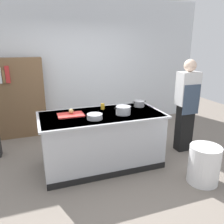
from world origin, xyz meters
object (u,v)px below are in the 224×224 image
object	(u,v)px
trash_bin	(204,164)
person_chef	(187,104)
mixing_bowl	(95,117)
bookshelf	(18,98)
stock_pot	(123,110)
sauce_pan	(139,104)
onion	(71,111)
juice_cup	(103,106)

from	to	relation	value
trash_bin	person_chef	xyz separation A→B (m)	(0.39, 1.01, 0.63)
mixing_bowl	bookshelf	bearing A→B (deg)	119.84
stock_pot	trash_bin	world-z (taller)	stock_pot
sauce_pan	bookshelf	world-z (taller)	bookshelf
person_chef	onion	bearing A→B (deg)	80.58
juice_cup	trash_bin	distance (m)	1.82
onion	mixing_bowl	distance (m)	0.44
stock_pot	bookshelf	size ratio (longest dim) A/B	0.18
juice_cup	onion	bearing A→B (deg)	-167.06
juice_cup	bookshelf	distance (m)	2.10
trash_bin	bookshelf	xyz separation A→B (m)	(-2.57, 2.79, 0.57)
stock_pot	person_chef	bearing A→B (deg)	6.35
juice_cup	person_chef	bearing A→B (deg)	-8.63
mixing_bowl	juice_cup	distance (m)	0.53
juice_cup	person_chef	xyz separation A→B (m)	(1.54, -0.23, -0.04)
stock_pot	person_chef	size ratio (longest dim) A/B	0.18
sauce_pan	bookshelf	distance (m)	2.62
sauce_pan	bookshelf	bearing A→B (deg)	142.58
mixing_bowl	bookshelf	world-z (taller)	bookshelf
mixing_bowl	bookshelf	distance (m)	2.31
sauce_pan	person_chef	xyz separation A→B (m)	(0.87, -0.19, -0.04)
onion	person_chef	world-z (taller)	person_chef
onion	bookshelf	distance (m)	1.88
stock_pot	juice_cup	xyz separation A→B (m)	(-0.22, 0.38, -0.02)
juice_cup	bookshelf	world-z (taller)	bookshelf
person_chef	bookshelf	bearing A→B (deg)	52.41
bookshelf	stock_pot	bearing A→B (deg)	-49.59
onion	person_chef	xyz separation A→B (m)	(2.10, -0.11, -0.04)
stock_pot	bookshelf	distance (m)	2.53
mixing_bowl	trash_bin	distance (m)	1.75
stock_pot	onion	bearing A→B (deg)	162.22
mixing_bowl	person_chef	distance (m)	1.82
mixing_bowl	person_chef	xyz separation A→B (m)	(1.81, 0.22, -0.03)
onion	stock_pot	world-z (taller)	stock_pot
bookshelf	trash_bin	bearing A→B (deg)	-47.35
bookshelf	onion	bearing A→B (deg)	-62.96
juice_cup	stock_pot	bearing A→B (deg)	-59.44
bookshelf	juice_cup	bearing A→B (deg)	-47.52
sauce_pan	mixing_bowl	world-z (taller)	sauce_pan
trash_bin	bookshelf	size ratio (longest dim) A/B	0.34
stock_pot	juice_cup	distance (m)	0.44
juice_cup	bookshelf	bearing A→B (deg)	132.48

